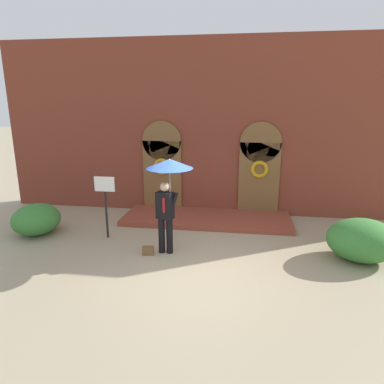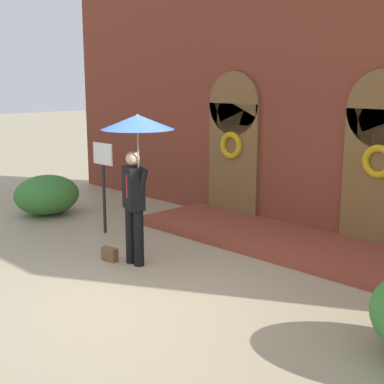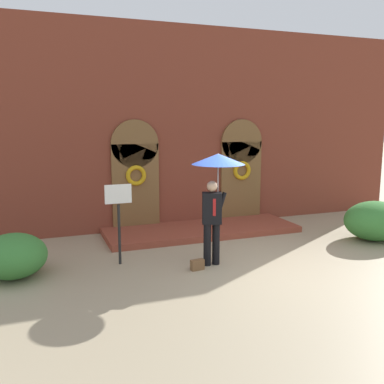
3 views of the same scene
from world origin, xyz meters
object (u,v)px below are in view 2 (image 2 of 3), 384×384
person_with_umbrella (137,144)px  handbag (110,254)px  sign_post (103,173)px  shrub_left (47,195)px

person_with_umbrella → handbag: 1.88m
handbag → sign_post: sign_post is taller
shrub_left → handbag: bearing=-14.5°
sign_post → shrub_left: 2.22m
sign_post → shrub_left: bearing=-179.4°
handbag → sign_post: 1.99m
sign_post → shrub_left: sign_post is taller
person_with_umbrella → shrub_left: size_ratio=1.67×
shrub_left → person_with_umbrella: bearing=-10.0°
person_with_umbrella → handbag: size_ratio=8.44×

